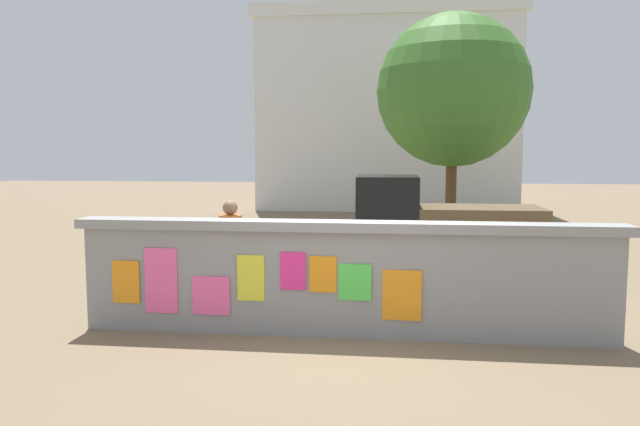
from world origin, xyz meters
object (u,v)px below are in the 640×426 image
at_px(bicycle_near, 215,260).
at_px(person_walking, 231,243).
at_px(motorcycle, 316,266).
at_px(auto_rickshaw_truck, 437,224).
at_px(tree_roadside, 453,91).

bearing_deg(bicycle_near, person_walking, -66.82).
distance_m(motorcycle, bicycle_near, 2.16).
distance_m(auto_rickshaw_truck, bicycle_near, 4.40).
bearing_deg(auto_rickshaw_truck, motorcycle, -130.93).
bearing_deg(auto_rickshaw_truck, tree_roadside, 82.28).
xyz_separation_m(auto_rickshaw_truck, bicycle_near, (-4.09, -1.55, -0.54)).
relative_size(motorcycle, bicycle_near, 1.14).
xyz_separation_m(motorcycle, person_walking, (-1.13, -1.04, 0.52)).
bearing_deg(motorcycle, bicycle_near, 155.38).
relative_size(person_walking, tree_roadside, 0.26).
relative_size(motorcycle, person_walking, 1.17).
height_order(motorcycle, person_walking, person_walking).
bearing_deg(person_walking, bicycle_near, 113.18).
bearing_deg(tree_roadside, motorcycle, -109.36).
height_order(person_walking, tree_roadside, tree_roadside).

